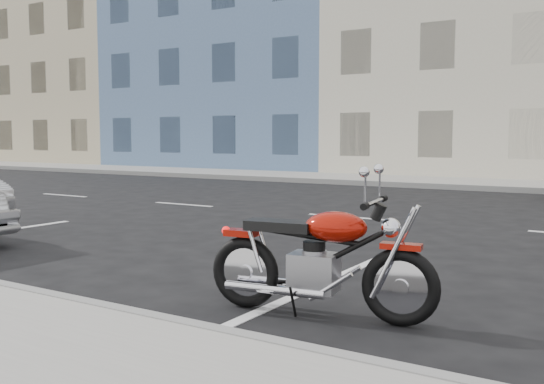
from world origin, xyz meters
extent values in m
plane|color=black|center=(0.00, 0.00, 0.00)|extent=(120.00, 120.00, 0.00)
cube|color=gray|center=(-5.00, 8.70, 0.07)|extent=(80.00, 3.40, 0.15)
cube|color=gray|center=(-5.00, 7.00, 0.08)|extent=(80.00, 0.12, 0.16)
cube|color=tan|center=(-26.00, 16.30, 6.00)|extent=(12.00, 12.00, 12.00)
cube|color=slate|center=(-14.00, 16.30, 6.50)|extent=(12.00, 12.00, 13.00)
cube|color=beige|center=(-2.00, 16.30, 5.75)|extent=(12.00, 12.00, 11.50)
torus|color=black|center=(1.87, -5.70, 0.30)|extent=(0.64, 0.20, 0.63)
torus|color=black|center=(0.51, -5.90, 0.30)|extent=(0.64, 0.20, 0.63)
cube|color=#920F05|center=(1.87, -5.70, 0.63)|extent=(0.34, 0.17, 0.05)
cube|color=#920F05|center=(0.48, -5.91, 0.65)|extent=(0.30, 0.19, 0.06)
cube|color=gray|center=(1.15, -5.81, 0.36)|extent=(0.44, 0.34, 0.32)
ellipsoid|color=#920F05|center=(1.34, -5.78, 0.76)|extent=(0.57, 0.40, 0.26)
cube|color=black|center=(0.84, -5.85, 0.74)|extent=(0.62, 0.33, 0.09)
cylinder|color=silver|center=(1.66, -5.73, 0.98)|extent=(0.13, 0.66, 0.03)
sphere|color=silver|center=(1.79, -5.71, 0.78)|extent=(0.16, 0.16, 0.16)
cylinder|color=silver|center=(0.86, -5.99, 0.21)|extent=(0.90, 0.21, 0.08)
cylinder|color=silver|center=(0.82, -5.72, 0.21)|extent=(0.90, 0.21, 0.08)
cylinder|color=silver|center=(1.82, -5.70, 0.59)|extent=(0.37, 0.10, 0.75)
cylinder|color=black|center=(1.36, -5.78, 0.52)|extent=(0.76, 0.16, 0.47)
camera|label=1|loc=(2.81, -10.36, 1.51)|focal=40.00mm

